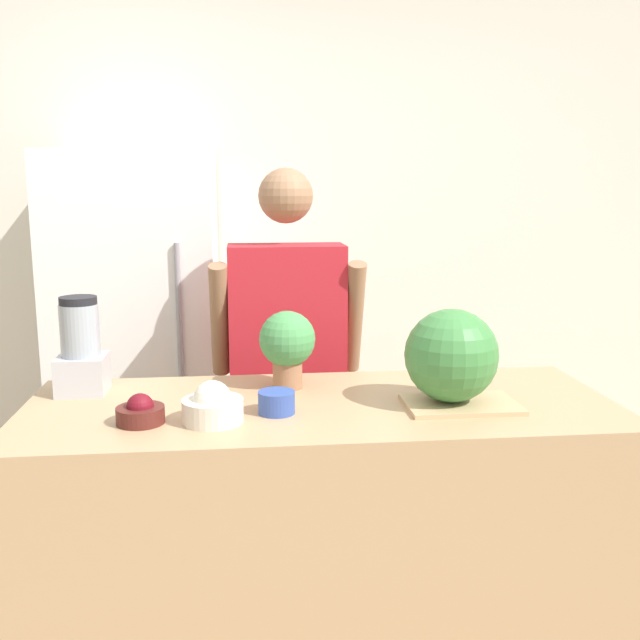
{
  "coord_description": "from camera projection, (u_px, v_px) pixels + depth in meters",
  "views": [
    {
      "loc": [
        -0.23,
        -1.71,
        1.55
      ],
      "look_at": [
        0.0,
        0.39,
        1.15
      ],
      "focal_mm": 40.0,
      "sensor_mm": 36.0,
      "label": 1
    }
  ],
  "objects": [
    {
      "name": "potted_plant",
      "position": [
        287.0,
        343.0,
        2.3
      ],
      "size": [
        0.18,
        0.18,
        0.25
      ],
      "color": "#996647",
      "rests_on": "counter_island"
    },
    {
      "name": "counter_island",
      "position": [
        321.0,
        540.0,
        2.24
      ],
      "size": [
        1.79,
        0.71,
        0.9
      ],
      "color": "tan",
      "rests_on": "ground_plane"
    },
    {
      "name": "person",
      "position": [
        287.0,
        372.0,
        2.84
      ],
      "size": [
        0.59,
        0.26,
        1.62
      ],
      "color": "gray",
      "rests_on": "ground_plane"
    },
    {
      "name": "cutting_board",
      "position": [
        461.0,
        404.0,
        2.12
      ],
      "size": [
        0.33,
        0.22,
        0.01
      ],
      "color": "tan",
      "rests_on": "counter_island"
    },
    {
      "name": "wall_back",
      "position": [
        286.0,
        235.0,
        3.73
      ],
      "size": [
        8.0,
        0.06,
        2.6
      ],
      "color": "silver",
      "rests_on": "ground_plane"
    },
    {
      "name": "watermelon",
      "position": [
        451.0,
        355.0,
        2.11
      ],
      "size": [
        0.28,
        0.28,
        0.28
      ],
      "color": "#3D7F3D",
      "rests_on": "cutting_board"
    },
    {
      "name": "blender",
      "position": [
        81.0,
        351.0,
        2.25
      ],
      "size": [
        0.15,
        0.15,
        0.31
      ],
      "color": "#B7B7BC",
      "rests_on": "counter_island"
    },
    {
      "name": "bowl_cherries",
      "position": [
        140.0,
        412.0,
        1.97
      ],
      "size": [
        0.13,
        0.13,
        0.09
      ],
      "color": "#511E19",
      "rests_on": "counter_island"
    },
    {
      "name": "refrigerator",
      "position": [
        139.0,
        337.0,
        3.36
      ],
      "size": [
        0.73,
        0.7,
        1.7
      ],
      "color": "white",
      "rests_on": "ground_plane"
    },
    {
      "name": "bowl_small_blue",
      "position": [
        277.0,
        402.0,
        2.06
      ],
      "size": [
        0.11,
        0.11,
        0.07
      ],
      "color": "#334C9E",
      "rests_on": "counter_island"
    },
    {
      "name": "bowl_cream",
      "position": [
        213.0,
        406.0,
        1.98
      ],
      "size": [
        0.17,
        0.17,
        0.12
      ],
      "color": "beige",
      "rests_on": "counter_island"
    }
  ]
}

